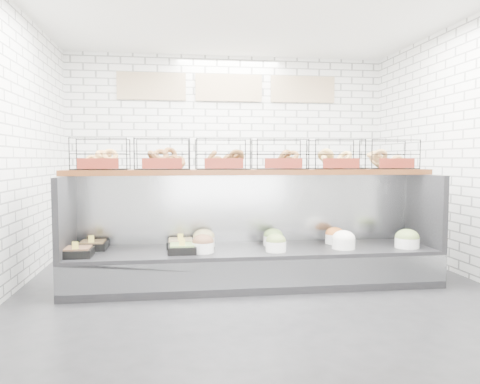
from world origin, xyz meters
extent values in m
plane|color=black|center=(0.00, 0.00, 0.00)|extent=(5.50, 5.50, 0.00)
cube|color=white|center=(0.00, 2.75, 1.50)|extent=(5.00, 0.02, 3.00)
cube|color=#CFB58F|center=(-1.20, 2.72, 2.50)|extent=(1.05, 0.03, 0.42)
cube|color=#CFB58F|center=(0.00, 2.72, 2.50)|extent=(1.05, 0.03, 0.42)
cube|color=#CFB58F|center=(1.20, 2.72, 2.50)|extent=(1.05, 0.03, 0.42)
cube|color=black|center=(0.00, 0.30, 0.20)|extent=(4.00, 0.90, 0.40)
cube|color=#93969B|center=(0.00, -0.14, 0.22)|extent=(4.00, 0.03, 0.28)
cube|color=#93969B|center=(0.00, 0.71, 0.80)|extent=(4.00, 0.08, 0.80)
cube|color=black|center=(-1.97, 0.30, 0.80)|extent=(0.06, 0.90, 0.80)
cube|color=black|center=(1.97, 0.30, 0.80)|extent=(0.06, 0.90, 0.80)
cube|color=black|center=(-1.83, 0.11, 0.44)|extent=(0.29, 0.29, 0.08)
cube|color=brown|center=(-1.83, 0.11, 0.48)|extent=(0.25, 0.25, 0.04)
cube|color=#F5DD55|center=(-1.83, 0.01, 0.53)|extent=(0.06, 0.01, 0.08)
cube|color=black|center=(-1.74, 0.47, 0.44)|extent=(0.29, 0.29, 0.08)
cube|color=brown|center=(-1.74, 0.47, 0.48)|extent=(0.25, 0.25, 0.04)
cube|color=#F5DD55|center=(-1.74, 0.37, 0.53)|extent=(0.06, 0.01, 0.08)
cube|color=black|center=(-0.79, 0.14, 0.44)|extent=(0.29, 0.29, 0.08)
cube|color=#75984D|center=(-0.79, 0.14, 0.48)|extent=(0.25, 0.25, 0.04)
cube|color=#F5DD55|center=(-0.79, 0.04, 0.53)|extent=(0.06, 0.01, 0.08)
cube|color=black|center=(-0.80, 0.46, 0.44)|extent=(0.30, 0.30, 0.08)
cube|color=tan|center=(-0.80, 0.46, 0.48)|extent=(0.25, 0.25, 0.04)
cube|color=#F5DD55|center=(-0.80, 0.36, 0.53)|extent=(0.06, 0.01, 0.08)
cylinder|color=white|center=(-0.57, 0.14, 0.46)|extent=(0.23, 0.23, 0.11)
ellipsoid|color=brown|center=(-0.57, 0.14, 0.52)|extent=(0.23, 0.23, 0.16)
cylinder|color=white|center=(-0.54, 0.47, 0.46)|extent=(0.25, 0.25, 0.11)
ellipsoid|color=tan|center=(-0.54, 0.47, 0.52)|extent=(0.24, 0.24, 0.17)
cylinder|color=white|center=(0.20, 0.09, 0.46)|extent=(0.22, 0.22, 0.11)
ellipsoid|color=olive|center=(0.20, 0.09, 0.52)|extent=(0.21, 0.21, 0.15)
cylinder|color=white|center=(0.24, 0.44, 0.46)|extent=(0.23, 0.23, 0.11)
ellipsoid|color=#72934B|center=(0.24, 0.44, 0.52)|extent=(0.22, 0.22, 0.15)
cylinder|color=white|center=(0.96, 0.15, 0.46)|extent=(0.25, 0.25, 0.11)
ellipsoid|color=white|center=(0.96, 0.15, 0.52)|extent=(0.25, 0.25, 0.17)
cylinder|color=white|center=(0.97, 0.46, 0.46)|extent=(0.22, 0.22, 0.11)
ellipsoid|color=orange|center=(0.97, 0.46, 0.52)|extent=(0.22, 0.22, 0.15)
cylinder|color=white|center=(1.68, 0.11, 0.46)|extent=(0.26, 0.26, 0.11)
ellipsoid|color=olive|center=(1.68, 0.11, 0.52)|extent=(0.26, 0.26, 0.18)
cube|color=#4D2510|center=(0.00, 0.52, 1.23)|extent=(4.10, 0.50, 0.06)
cube|color=black|center=(-1.64, 0.52, 1.43)|extent=(0.60, 0.38, 0.34)
cube|color=maroon|center=(-1.64, 0.32, 1.33)|extent=(0.42, 0.02, 0.11)
cube|color=black|center=(-0.99, 0.52, 1.43)|extent=(0.60, 0.38, 0.34)
cube|color=maroon|center=(-0.99, 0.32, 1.33)|extent=(0.42, 0.02, 0.11)
cube|color=black|center=(-0.33, 0.52, 1.43)|extent=(0.60, 0.38, 0.34)
cube|color=maroon|center=(-0.33, 0.32, 1.33)|extent=(0.42, 0.02, 0.11)
cube|color=black|center=(0.33, 0.52, 1.43)|extent=(0.60, 0.38, 0.34)
cube|color=maroon|center=(0.33, 0.32, 1.33)|extent=(0.42, 0.02, 0.11)
cube|color=black|center=(0.99, 0.52, 1.43)|extent=(0.60, 0.38, 0.34)
cube|color=maroon|center=(0.99, 0.32, 1.33)|extent=(0.42, 0.02, 0.11)
cube|color=black|center=(1.64, 0.52, 1.43)|extent=(0.60, 0.38, 0.34)
cube|color=maroon|center=(1.64, 0.32, 1.33)|extent=(0.42, 0.02, 0.11)
cube|color=#93969B|center=(0.00, 2.43, 0.45)|extent=(4.00, 0.60, 0.90)
cube|color=black|center=(-1.39, 2.42, 1.02)|extent=(0.40, 0.30, 0.24)
cube|color=silver|center=(-0.71, 2.39, 0.99)|extent=(0.35, 0.28, 0.18)
cylinder|color=#C26130|center=(0.38, 2.39, 1.01)|extent=(0.09, 0.09, 0.22)
cube|color=black|center=(1.03, 2.42, 1.05)|extent=(0.30, 0.30, 0.30)
camera|label=1|loc=(-0.85, -4.69, 1.37)|focal=35.00mm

